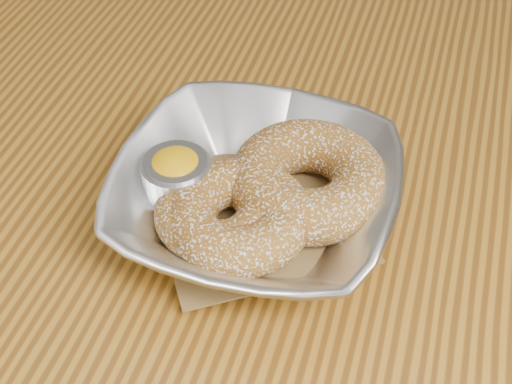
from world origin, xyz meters
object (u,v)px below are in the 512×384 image
(table, at_px, (249,263))
(serving_bowl, at_px, (256,196))
(donut_back, at_px, (308,180))
(ramekin, at_px, (177,179))
(donut_extra, at_px, (218,212))
(donut_front, at_px, (238,216))

(table, height_order, serving_bowl, serving_bowl)
(donut_back, bearing_deg, ramekin, -162.58)
(table, xyz_separation_m, ramekin, (-0.04, -0.04, 0.13))
(serving_bowl, bearing_deg, donut_back, 34.39)
(serving_bowl, distance_m, donut_back, 0.04)
(serving_bowl, relative_size, donut_extra, 2.27)
(serving_bowl, height_order, donut_extra, serving_bowl)
(table, bearing_deg, donut_front, -79.31)
(donut_back, height_order, donut_extra, donut_back)
(serving_bowl, xyz_separation_m, ramekin, (-0.06, -0.01, 0.01))
(serving_bowl, xyz_separation_m, donut_extra, (-0.02, -0.02, 0.00))
(ramekin, bearing_deg, donut_extra, -25.03)
(donut_back, bearing_deg, table, 167.20)
(ramekin, bearing_deg, serving_bowl, 6.01)
(serving_bowl, height_order, ramekin, ramekin)
(serving_bowl, xyz_separation_m, donut_front, (-0.01, -0.02, 0.00))
(donut_back, relative_size, ramekin, 2.29)
(serving_bowl, distance_m, donut_front, 0.03)
(donut_back, bearing_deg, donut_front, -129.13)
(donut_front, relative_size, donut_extra, 1.15)
(donut_extra, distance_m, ramekin, 0.04)
(serving_bowl, relative_size, donut_back, 1.76)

